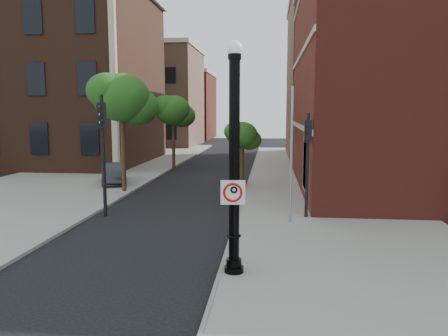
# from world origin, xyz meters

# --- Properties ---
(ground) EXTENTS (120.00, 120.00, 0.00)m
(ground) POSITION_xyz_m (0.00, 0.00, 0.00)
(ground) COLOR black
(ground) RESTS_ON ground
(sidewalk_right) EXTENTS (8.00, 60.00, 0.12)m
(sidewalk_right) POSITION_xyz_m (6.00, 10.00, 0.06)
(sidewalk_right) COLOR gray
(sidewalk_right) RESTS_ON ground
(sidewalk_left) EXTENTS (10.00, 50.00, 0.12)m
(sidewalk_left) POSITION_xyz_m (-9.00, 18.00, 0.06)
(sidewalk_left) COLOR gray
(sidewalk_left) RESTS_ON ground
(curb_edge) EXTENTS (0.10, 60.00, 0.14)m
(curb_edge) POSITION_xyz_m (2.05, 10.00, 0.07)
(curb_edge) COLOR gray
(curb_edge) RESTS_ON ground
(victorian_building) EXTENTS (18.60, 14.60, 17.95)m
(victorian_building) POSITION_xyz_m (-16.00, 23.97, 8.74)
(victorian_building) COLOR #502D1D
(victorian_building) RESTS_ON ground
(bg_building_tan_a) EXTENTS (12.00, 12.00, 12.00)m
(bg_building_tan_a) POSITION_xyz_m (-12.00, 44.00, 6.00)
(bg_building_tan_a) COLOR #9D7055
(bg_building_tan_a) RESTS_ON ground
(bg_building_red) EXTENTS (12.00, 12.00, 10.00)m
(bg_building_red) POSITION_xyz_m (-12.00, 58.00, 5.00)
(bg_building_red) COLOR maroon
(bg_building_red) RESTS_ON ground
(bg_building_tan_b) EXTENTS (22.00, 14.00, 14.00)m
(bg_building_tan_b) POSITION_xyz_m (16.00, 30.00, 7.00)
(bg_building_tan_b) COLOR #9D7055
(bg_building_tan_b) RESTS_ON ground
(lamppost) EXTENTS (0.52, 0.52, 6.09)m
(lamppost) POSITION_xyz_m (2.42, -0.29, 2.81)
(lamppost) COLOR black
(lamppost) RESTS_ON ground
(no_parking_sign) EXTENTS (0.63, 0.12, 0.63)m
(no_parking_sign) POSITION_xyz_m (2.40, -0.45, 2.29)
(no_parking_sign) COLOR white
(no_parking_sign) RESTS_ON ground
(parked_car) EXTENTS (2.61, 4.13, 1.29)m
(parked_car) POSITION_xyz_m (-5.93, 13.58, 0.64)
(parked_car) COLOR #323137
(parked_car) RESTS_ON ground
(traffic_signal_left) EXTENTS (0.37, 0.43, 5.01)m
(traffic_signal_left) POSITION_xyz_m (-3.46, 5.77, 3.38)
(traffic_signal_left) COLOR black
(traffic_signal_left) RESTS_ON ground
(traffic_signal_right) EXTENTS (0.28, 0.35, 4.27)m
(traffic_signal_right) POSITION_xyz_m (4.80, 6.04, 2.88)
(traffic_signal_right) COLOR black
(traffic_signal_right) RESTS_ON ground
(utility_pole) EXTENTS (0.11, 0.11, 5.28)m
(utility_pole) POSITION_xyz_m (4.13, 5.28, 2.64)
(utility_pole) COLOR #999999
(utility_pole) RESTS_ON ground
(street_tree_a) EXTENTS (3.51, 3.17, 6.32)m
(street_tree_a) POSITION_xyz_m (-4.37, 11.00, 4.99)
(street_tree_a) COLOR black
(street_tree_a) RESTS_ON ground
(street_tree_b) EXTENTS (3.07, 2.77, 5.53)m
(street_tree_b) POSITION_xyz_m (-3.80, 20.51, 4.36)
(street_tree_b) COLOR black
(street_tree_b) RESTS_ON ground
(street_tree_c) EXTENTS (2.09, 1.89, 3.77)m
(street_tree_c) POSITION_xyz_m (1.77, 13.18, 2.96)
(street_tree_c) COLOR black
(street_tree_c) RESTS_ON ground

